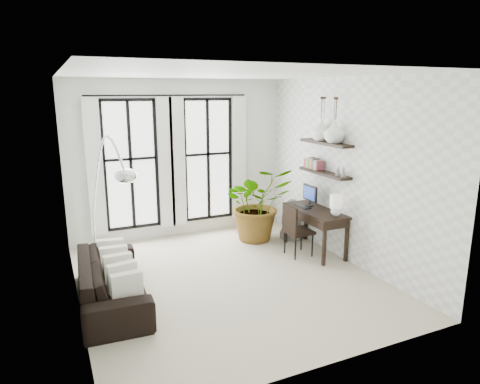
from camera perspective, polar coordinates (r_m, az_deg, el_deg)
floor at (r=7.04m, az=-1.61°, el=-11.54°), size 5.00×5.00×0.00m
ceiling at (r=6.40m, az=-1.80°, el=15.47°), size 5.00×5.00×0.00m
wall_left at (r=6.05m, az=-21.74°, el=-0.63°), size 0.00×5.00×5.00m
wall_right at (r=7.68m, az=13.98°, el=2.72°), size 0.00×5.00×5.00m
wall_back at (r=8.85m, az=-8.03°, el=4.35°), size 4.50×0.00×4.50m
windows at (r=8.74m, az=-9.15°, el=3.93°), size 3.26×0.13×2.65m
wall_shelves at (r=7.95m, az=11.06°, el=4.16°), size 0.25×1.30×0.60m
sofa at (r=6.50m, az=-16.73°, el=-11.21°), size 1.01×2.27×0.65m
throw_pillows at (r=6.44m, az=-15.95°, el=-9.68°), size 0.40×1.52×0.40m
plant at (r=8.62m, az=2.33°, el=-1.50°), size 1.52×1.37×1.52m
desk at (r=8.00m, az=10.13°, el=-2.85°), size 0.59×1.40×1.21m
desk_chair at (r=7.85m, az=7.33°, el=-4.68°), size 0.46×0.46×0.96m
arc_lamp at (r=6.55m, az=-17.33°, el=2.55°), size 0.73×1.25×2.35m
buddha at (r=8.85m, az=6.87°, el=-3.94°), size 0.46×0.46×0.83m
vase_a at (r=7.66m, az=12.50°, el=7.81°), size 0.37×0.37×0.38m
vase_b at (r=7.98m, az=10.77°, el=8.10°), size 0.37×0.37×0.38m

